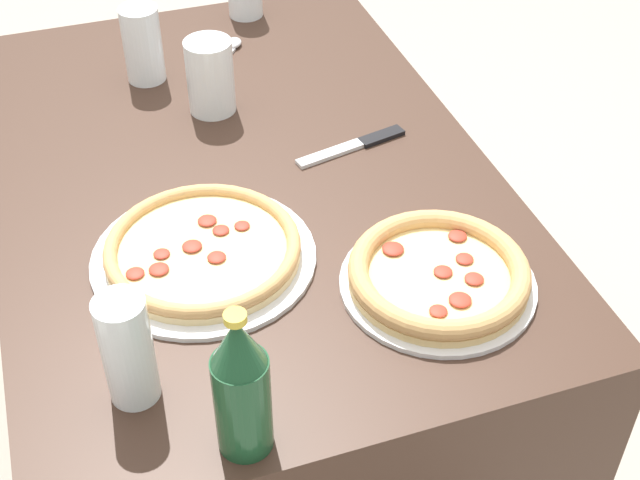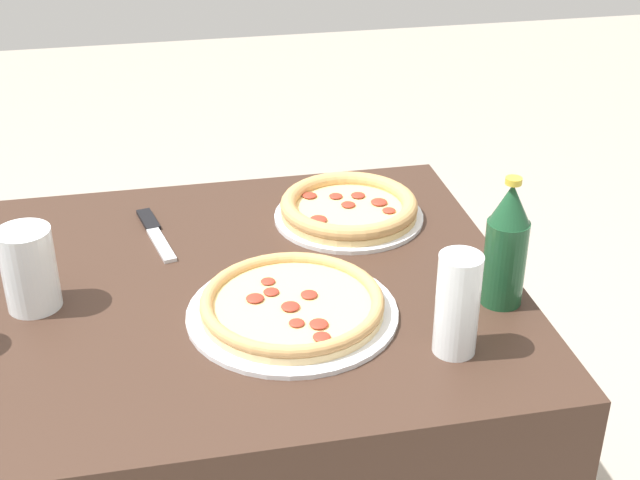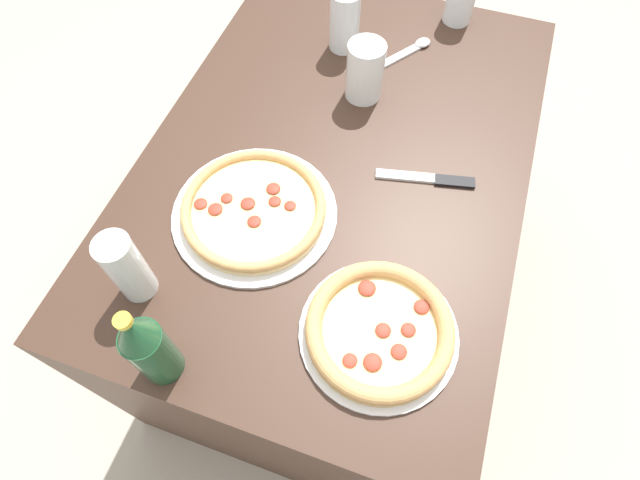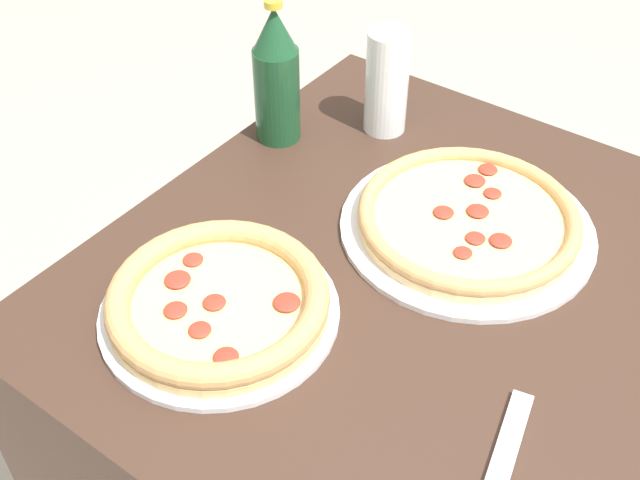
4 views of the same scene
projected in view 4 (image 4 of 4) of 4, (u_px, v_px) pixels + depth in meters
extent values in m
cylinder|color=silver|center=(220.00, 312.00, 0.92)|extent=(0.28, 0.28, 0.01)
cylinder|color=#DBB775|center=(219.00, 306.00, 0.91)|extent=(0.25, 0.25, 0.01)
cylinder|color=#EACC7F|center=(218.00, 302.00, 0.91)|extent=(0.22, 0.22, 0.00)
torus|color=tan|center=(218.00, 297.00, 0.90)|extent=(0.25, 0.25, 0.03)
ellipsoid|color=#A83323|center=(287.00, 302.00, 0.90)|extent=(0.03, 0.03, 0.01)
ellipsoid|color=#A83323|center=(193.00, 259.00, 0.96)|extent=(0.02, 0.02, 0.01)
ellipsoid|color=#A83323|center=(214.00, 302.00, 0.90)|extent=(0.03, 0.03, 0.01)
ellipsoid|color=#A83323|center=(176.00, 310.00, 0.89)|extent=(0.03, 0.03, 0.01)
ellipsoid|color=#A83323|center=(178.00, 279.00, 0.93)|extent=(0.03, 0.03, 0.01)
ellipsoid|color=#A83323|center=(226.00, 357.00, 0.84)|extent=(0.03, 0.03, 0.01)
ellipsoid|color=#A83323|center=(200.00, 330.00, 0.87)|extent=(0.03, 0.03, 0.01)
cylinder|color=silver|center=(467.00, 228.00, 1.03)|extent=(0.33, 0.33, 0.01)
cylinder|color=#E5C689|center=(468.00, 222.00, 1.02)|extent=(0.28, 0.28, 0.01)
cylinder|color=#EACC7F|center=(468.00, 218.00, 1.02)|extent=(0.25, 0.25, 0.00)
torus|color=tan|center=(469.00, 215.00, 1.02)|extent=(0.28, 0.28, 0.02)
ellipsoid|color=#A83323|center=(478.00, 211.00, 1.02)|extent=(0.03, 0.03, 0.01)
ellipsoid|color=#A83323|center=(493.00, 193.00, 1.05)|extent=(0.02, 0.02, 0.01)
ellipsoid|color=#A83323|center=(475.00, 180.00, 1.07)|extent=(0.03, 0.03, 0.01)
ellipsoid|color=#A83323|center=(444.00, 212.00, 1.02)|extent=(0.03, 0.03, 0.01)
ellipsoid|color=#A83323|center=(501.00, 240.00, 0.98)|extent=(0.03, 0.03, 0.01)
ellipsoid|color=#A83323|center=(463.00, 252.00, 0.96)|extent=(0.02, 0.02, 0.01)
ellipsoid|color=#A83323|center=(488.00, 169.00, 1.09)|extent=(0.03, 0.03, 0.01)
ellipsoid|color=#A83323|center=(475.00, 238.00, 0.98)|extent=(0.02, 0.02, 0.01)
cylinder|color=white|center=(387.00, 82.00, 1.16)|extent=(0.06, 0.06, 0.16)
cylinder|color=silver|center=(386.00, 89.00, 1.16)|extent=(0.05, 0.05, 0.13)
cylinder|color=#194728|center=(277.00, 95.00, 1.15)|extent=(0.07, 0.07, 0.14)
cone|color=#194728|center=(274.00, 29.00, 1.08)|extent=(0.06, 0.06, 0.06)
cylinder|color=gold|center=(273.00, 3.00, 1.05)|extent=(0.03, 0.03, 0.01)
cube|color=silver|center=(509.00, 441.00, 0.79)|extent=(0.05, 0.12, 0.01)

